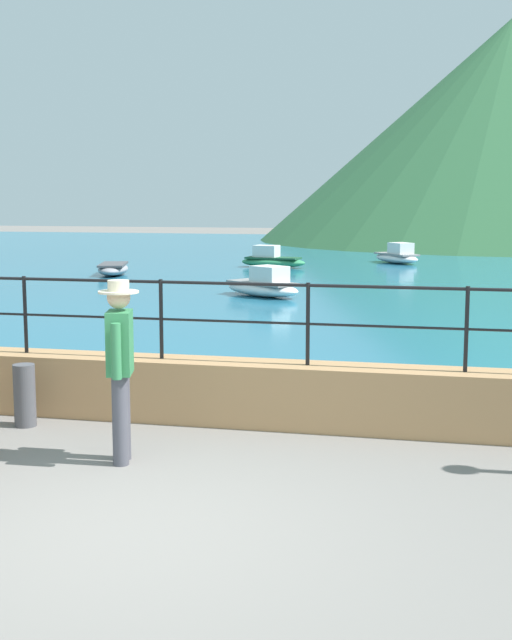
# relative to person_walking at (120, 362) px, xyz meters

# --- Properties ---
(ground_plane) EXTENTS (120.00, 120.00, 0.00)m
(ground_plane) POSITION_rel_person_walking_xyz_m (0.68, -1.57, -0.98)
(ground_plane) COLOR slate
(promenade_wall) EXTENTS (20.00, 0.56, 0.70)m
(promenade_wall) POSITION_rel_person_walking_xyz_m (0.68, 1.63, -0.63)
(promenade_wall) COLOR tan
(promenade_wall) RESTS_ON ground
(railing) EXTENTS (18.44, 0.04, 0.90)m
(railing) POSITION_rel_person_walking_xyz_m (0.68, 1.63, 0.34)
(railing) COLOR black
(railing) RESTS_ON promenade_wall
(lake_water) EXTENTS (64.00, 44.32, 0.06)m
(lake_water) POSITION_rel_person_walking_xyz_m (0.68, 24.27, -0.95)
(lake_water) COLOR #236B89
(lake_water) RESTS_ON ground
(hill_main) EXTENTS (27.18, 27.18, 11.96)m
(hill_main) POSITION_rel_person_walking_xyz_m (5.82, 42.02, 5.00)
(hill_main) COLOR #33663D
(hill_main) RESTS_ON ground
(person_walking) EXTENTS (0.38, 0.55, 1.75)m
(person_walking) POSITION_rel_person_walking_xyz_m (0.00, 0.00, 0.00)
(person_walking) COLOR #4C4C56
(person_walking) RESTS_ON ground
(bollard) EXTENTS (0.24, 0.24, 0.69)m
(bollard) POSITION_rel_person_walking_xyz_m (-1.53, 0.98, -0.63)
(bollard) COLOR #4C4C51
(bollard) RESTS_ON ground
(boat_1) EXTENTS (2.41, 2.02, 0.76)m
(boat_1) POSITION_rel_person_walking_xyz_m (-1.49, 13.16, -0.65)
(boat_1) COLOR white
(boat_1) RESTS_ON lake_water
(boat_3) EXTENTS (2.14, 2.36, 0.76)m
(boat_3) POSITION_rel_person_walking_xyz_m (1.04, 24.43, -0.65)
(boat_3) COLOR white
(boat_3) RESTS_ON lake_water
(boat_4) EXTENTS (2.41, 1.23, 0.76)m
(boat_4) POSITION_rel_person_walking_xyz_m (-3.05, 21.57, -0.65)
(boat_4) COLOR #338C59
(boat_4) RESTS_ON lake_water
(boat_5) EXTENTS (1.48, 2.46, 0.36)m
(boat_5) POSITION_rel_person_walking_xyz_m (-7.31, 17.74, -0.72)
(boat_5) COLOR gray
(boat_5) RESTS_ON lake_water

